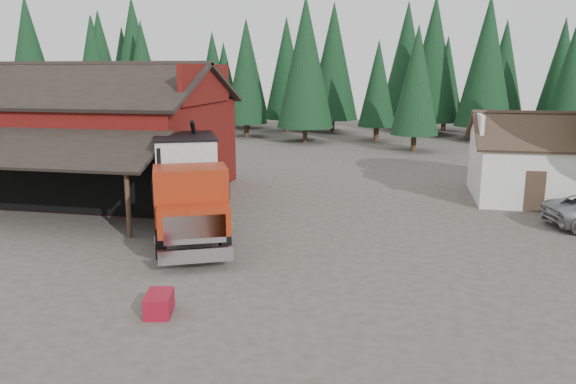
# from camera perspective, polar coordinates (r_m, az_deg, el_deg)

# --- Properties ---
(ground) EXTENTS (120.00, 120.00, 0.00)m
(ground) POSITION_cam_1_polar(r_m,az_deg,el_deg) (20.09, -4.13, -7.26)
(ground) COLOR #423B34
(ground) RESTS_ON ground
(red_barn) EXTENTS (12.80, 13.63, 7.18)m
(red_barn) POSITION_cam_1_polar(r_m,az_deg,el_deg) (32.70, -18.18, 4.63)
(red_barn) COLOR maroon
(red_barn) RESTS_ON ground
(farmhouse) EXTENTS (8.60, 6.42, 4.65)m
(farmhouse) POSITION_cam_1_polar(r_m,az_deg,el_deg) (32.52, 25.43, 2.18)
(farmhouse) COLOR silver
(farmhouse) RESTS_ON ground
(conifer_backdrop) EXTENTS (76.00, 16.00, 16.00)m
(conifer_backdrop) POSITION_cam_1_polar(r_m,az_deg,el_deg) (60.78, 6.81, 5.89)
(conifer_backdrop) COLOR black
(conifer_backdrop) RESTS_ON ground
(near_pine_a) EXTENTS (4.40, 4.40, 11.40)m
(near_pine_a) POSITION_cam_1_polar(r_m,az_deg,el_deg) (53.63, -19.13, 11.31)
(near_pine_a) COLOR #382619
(near_pine_a) RESTS_ON ground
(near_pine_b) EXTENTS (3.96, 3.96, 10.40)m
(near_pine_b) POSITION_cam_1_polar(r_m,az_deg,el_deg) (48.19, 12.93, 11.03)
(near_pine_b) COLOR #382619
(near_pine_b) RESTS_ON ground
(near_pine_d) EXTENTS (5.28, 5.28, 13.40)m
(near_pine_d) POSITION_cam_1_polar(r_m,az_deg,el_deg) (53.00, 1.79, 13.04)
(near_pine_d) COLOR #382619
(near_pine_d) RESTS_ON ground
(feed_truck) EXTENTS (6.55, 10.24, 4.53)m
(feed_truck) POSITION_cam_1_polar(r_m,az_deg,el_deg) (23.71, -10.15, 0.93)
(feed_truck) COLOR black
(feed_truck) RESTS_ON ground
(equip_box) EXTENTS (0.95, 1.24, 0.60)m
(equip_box) POSITION_cam_1_polar(r_m,az_deg,el_deg) (16.45, -12.96, -10.99)
(equip_box) COLOR maroon
(equip_box) RESTS_ON ground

